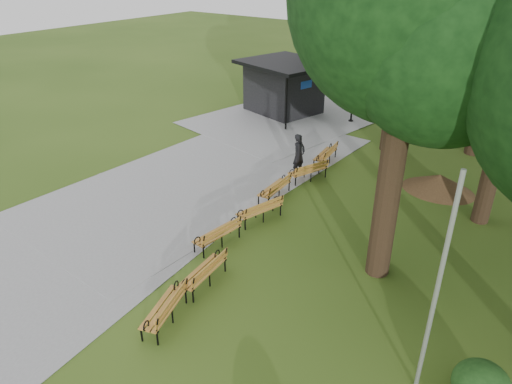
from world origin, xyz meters
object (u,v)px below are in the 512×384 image
Objects in this scene: kiosk at (284,87)px; bench_0 at (164,308)px; bench_4 at (274,188)px; lawn_tree_0 at (416,0)px; metal_pole at (436,292)px; bench_5 at (308,171)px; dirt_mound at (439,183)px; bench_3 at (260,209)px; lamp_post at (355,80)px; bench_2 at (217,234)px; bench_1 at (203,272)px; person at (299,155)px; bench_6 at (325,154)px.

bench_0 is at bearing -51.80° from kiosk.
lawn_tree_0 is (5.25, -2.07, 7.29)m from bench_4.
bench_4 is (-7.71, 5.57, -2.24)m from metal_pole.
bench_4 is at bearing 158.46° from lawn_tree_0.
metal_pole reaches higher than bench_5.
bench_3 is at bearing -125.32° from dirt_mound.
dirt_mound is (6.82, -5.84, -2.06)m from lamp_post.
kiosk is 17.46m from lawn_tree_0.
bench_2 is at bearing 11.02° from bench_3.
bench_1 is at bearing -78.69° from lamp_post.
person is 11.55m from metal_pole.
lamp_post is at bearing 14.35° from person.
bench_0 is 9.79m from bench_5.
bench_2 is 1.00× the size of bench_5.
kiosk is 0.93× the size of metal_pole.
lamp_post is 6.69m from bench_6.
kiosk is at bearing -161.48° from bench_1.
bench_3 is 1.00× the size of bench_6.
bench_6 is at bearing 128.44° from metal_pole.
lamp_post is 1.78× the size of bench_2.
bench_5 is at bearing 169.55° from bench_0.
bench_4 is 4.27m from bench_6.
bench_1 is at bearing 28.82° from bench_5.
lawn_tree_0 is (0.24, -6.66, 7.37)m from dirt_mound.
person is at bearing -158.61° from dirt_mound.
metal_pole is 7.84m from bench_2.
bench_4 is at bearing -173.42° from bench_1.
bench_2 is at bearing -168.38° from person.
bench_0 is 3.79m from bench_2.
bench_0 is at bearing -162.74° from metal_pole.
bench_3 is at bearing -178.85° from bench_2.
bench_1 is at bearing -50.11° from kiosk.
bench_0 is (-3.36, -12.03, 0.09)m from dirt_mound.
lawn_tree_0 reaches higher than bench_5.
kiosk is 9.81m from bench_5.
bench_0 and bench_1 have the same top height.
dirt_mound is at bearing 85.29° from bench_6.
bench_1 and bench_4 have the same top height.
bench_0 is at bearing 8.16° from bench_4.
bench_0 is at bearing 0.17° from bench_6.
bench_3 is (0.96, -4.18, -0.49)m from person.
bench_3 is (-0.87, 3.96, 0.00)m from bench_1.
dirt_mound is 9.94m from lawn_tree_0.
metal_pole reaches higher than bench_0.
lamp_post is 1.39× the size of dirt_mound.
bench_6 reaches higher than dirt_mound.
bench_1 is at bearing 0.30° from bench_6.
bench_4 is 0.18× the size of lawn_tree_0.
bench_2 is (-1.26, 3.57, 0.00)m from bench_0.
dirt_mound is 0.45× the size of metal_pole.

